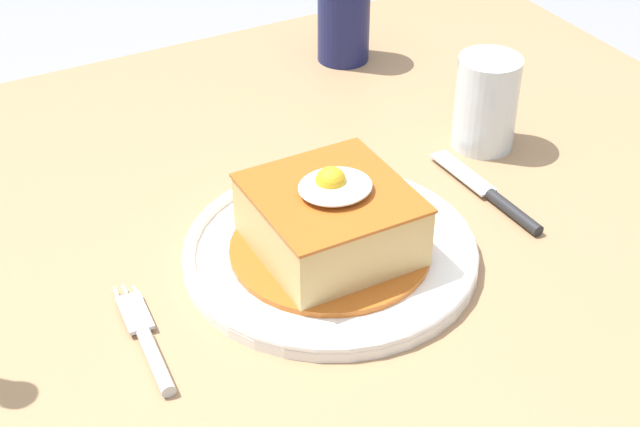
{
  "coord_description": "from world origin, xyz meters",
  "views": [
    {
      "loc": [
        -0.29,
        -0.63,
        1.29
      ],
      "look_at": [
        0.04,
        -0.01,
        0.78
      ],
      "focal_mm": 53.06,
      "sensor_mm": 36.0,
      "label": 1
    }
  ],
  "objects": [
    {
      "name": "soda_can",
      "position": [
        0.26,
        0.33,
        0.81
      ],
      "size": [
        0.07,
        0.07,
        0.12
      ],
      "color": "#191E51",
      "rests_on": "dining_table"
    },
    {
      "name": "main_plate",
      "position": [
        0.04,
        -0.03,
        0.75
      ],
      "size": [
        0.27,
        0.27,
        0.02
      ],
      "color": "white",
      "rests_on": "dining_table"
    },
    {
      "name": "drinking_glass",
      "position": [
        0.29,
        0.07,
        0.79
      ],
      "size": [
        0.07,
        0.07,
        0.1
      ],
      "color": "#3F2314",
      "rests_on": "dining_table"
    },
    {
      "name": "sandwich_meal",
      "position": [
        0.04,
        -0.03,
        0.79
      ],
      "size": [
        0.19,
        0.19,
        0.09
      ],
      "color": "#B75B1E",
      "rests_on": "main_plate"
    },
    {
      "name": "knife",
      "position": [
        0.24,
        -0.03,
        0.75
      ],
      "size": [
        0.02,
        0.17,
        0.01
      ],
      "color": "#262628",
      "rests_on": "dining_table"
    },
    {
      "name": "dining_table",
      "position": [
        0.0,
        0.0,
        0.64
      ],
      "size": [
        1.18,
        0.94,
        0.74
      ],
      "color": "#A87F56",
      "rests_on": "ground_plane"
    },
    {
      "name": "fork",
      "position": [
        -0.15,
        -0.06,
        0.75
      ],
      "size": [
        0.03,
        0.14,
        0.01
      ],
      "color": "silver",
      "rests_on": "dining_table"
    }
  ]
}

